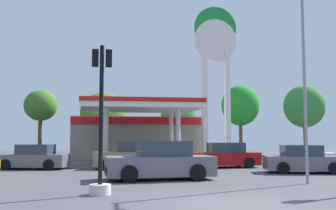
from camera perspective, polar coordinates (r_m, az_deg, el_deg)
name	(u,v)px	position (r m, az deg, el deg)	size (l,w,h in m)	color
ground_plane	(225,203)	(11.19, 8.37, -14.06)	(90.00, 90.00, 0.00)	#47474C
gas_station	(136,135)	(33.55, -4.75, -4.39)	(10.66, 12.38, 4.46)	gray
station_pole_sign	(216,63)	(32.19, 7.03, 6.16)	(3.54, 0.56, 12.66)	white
car_0	(304,160)	(21.25, 19.39, -7.69)	(4.26, 2.53, 1.43)	black
car_1	(160,162)	(16.93, -1.18, -8.40)	(4.78, 2.42, 1.66)	black
car_3	(134,156)	(22.98, -5.02, -7.47)	(4.68, 2.28, 1.64)	black
car_4	(33,158)	(23.80, -19.24, -7.37)	(4.21, 2.40, 1.42)	black
car_6	(224,156)	(23.99, 8.26, -7.47)	(4.29, 2.09, 1.50)	black
traffic_signal_1	(101,138)	(12.61, -9.89, -4.83)	(0.68, 0.70, 4.80)	silver
tree_1	(41,106)	(36.64, -18.28, -0.14)	(2.95, 2.95, 6.10)	brown
tree_2	(103,113)	(37.56, -9.58, -1.21)	(4.34, 4.34, 6.13)	brown
tree_3	(178,117)	(36.43, 1.49, -1.79)	(3.30, 3.30, 5.22)	brown
tree_4	(240,106)	(39.53, 10.63, -0.09)	(3.78, 3.78, 7.08)	brown
tree_5	(304,106)	(43.75, 19.47, -0.20)	(4.32, 4.32, 7.42)	brown
corner_streetlamp	(307,69)	(16.32, 19.77, 5.03)	(0.24, 1.48, 7.60)	gray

